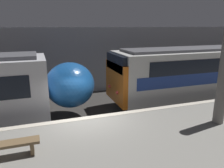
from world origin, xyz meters
name	(u,v)px	position (x,y,z in m)	size (l,w,h in m)	color
ground_plane	(87,139)	(0.00, 0.00, 0.00)	(120.00, 120.00, 0.00)	#33302D
platform	(105,164)	(0.00, -2.56, 0.51)	(40.00, 5.12, 1.04)	gray
station_rear_barrier	(64,62)	(0.00, 6.64, 2.26)	(50.00, 0.15, 4.52)	#939399
support_pillar_near	(224,76)	(4.65, -2.17, 2.84)	(0.39, 0.39, 3.64)	slate
platform_bench	(12,146)	(-2.58, -2.08, 1.36)	(1.50, 0.40, 0.45)	brown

